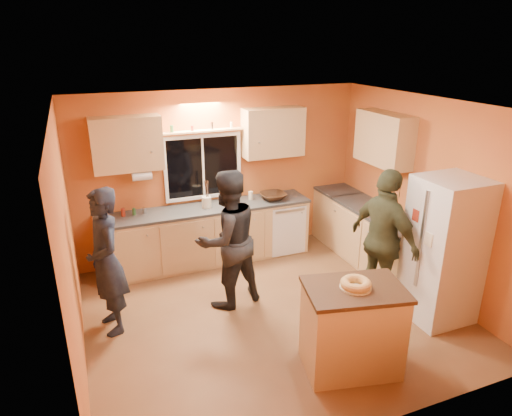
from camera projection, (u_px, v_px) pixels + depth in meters
name	position (u px, v px, depth m)	size (l,w,h in m)	color
ground	(272.00, 313.00, 5.82)	(4.50, 4.50, 0.00)	brown
room_shell	(269.00, 182.00, 5.65)	(4.54, 4.04, 2.61)	#B6542E
back_counter	(230.00, 231.00, 7.14)	(4.23, 0.62, 0.90)	tan
right_counter	(379.00, 242.00, 6.77)	(0.62, 1.84, 0.90)	tan
refrigerator	(444.00, 250.00, 5.46)	(0.72, 0.70, 1.80)	silver
island	(352.00, 328.00, 4.70)	(1.11, 0.87, 0.96)	tan
bundt_pastry	(356.00, 284.00, 4.52)	(0.31, 0.31, 0.09)	tan
person_left	(106.00, 262.00, 5.22)	(0.64, 0.42, 1.76)	black
person_center	(228.00, 240.00, 5.74)	(0.88, 0.69, 1.81)	black
person_right	(384.00, 241.00, 5.68)	(1.08, 0.45, 1.84)	#323522
mixing_bowl	(273.00, 196.00, 7.18)	(0.41, 0.41, 0.10)	#331D11
utensil_crock	(207.00, 202.00, 6.82)	(0.14, 0.14, 0.17)	beige
potted_plant	(419.00, 223.00, 5.85)	(0.29, 0.25, 0.33)	gray
red_box	(378.00, 212.00, 6.58)	(0.16, 0.12, 0.07)	maroon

